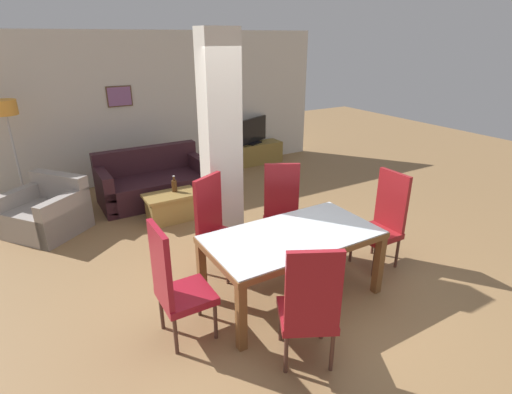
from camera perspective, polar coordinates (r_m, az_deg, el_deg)
ground_plane at (r=4.46m, az=4.94°, el=-13.72°), size 18.00×18.00×0.00m
back_wall at (r=7.91m, az=-14.82°, el=12.26°), size 7.20×0.09×2.70m
divider_pillar at (r=4.86m, az=-5.04°, el=7.04°), size 0.44×0.30×2.70m
dining_table at (r=4.14m, az=5.21°, el=-7.01°), size 1.77×0.95×0.74m
dining_chair_far_left at (r=4.62m, az=-5.69°, el=-3.89°), size 0.62×0.62×1.15m
dining_chair_head_right at (r=4.97m, az=17.74°, el=-2.98°), size 0.46×0.46×1.15m
dining_chair_near_left at (r=3.35m, az=7.65°, el=-15.16°), size 0.62×0.62×1.15m
dining_chair_far_right at (r=4.99m, az=3.76°, el=-1.80°), size 0.62×0.62×1.15m
dining_chair_head_left at (r=3.65m, az=-11.53°, el=-11.96°), size 0.46×0.46×1.15m
sofa at (r=6.93m, az=-14.41°, el=1.88°), size 1.76×0.89×0.85m
armchair at (r=6.35m, az=-27.67°, el=-2.08°), size 1.24×1.25×0.78m
coffee_table at (r=6.13m, az=-11.93°, el=-1.35°), size 0.79×0.46×0.42m
bottle at (r=6.11m, az=-11.59°, el=1.62°), size 0.08×0.08×0.25m
tv_stand at (r=8.70m, az=-0.35°, el=6.22°), size 1.26×0.40×0.45m
tv_screen at (r=8.58m, az=-0.36°, el=9.37°), size 0.80×0.40×0.55m
floor_lamp at (r=7.10m, az=-32.05°, el=9.54°), size 0.35×0.35×1.73m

